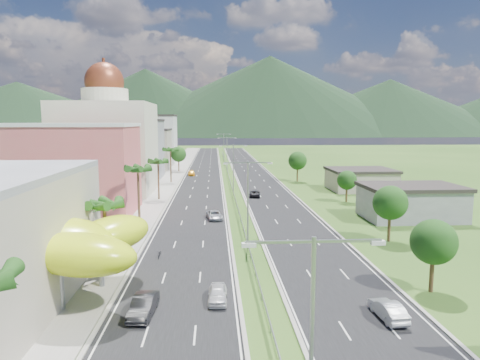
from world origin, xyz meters
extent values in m
plane|color=#2D5119|center=(0.00, 0.00, 0.00)|extent=(500.00, 500.00, 0.00)
cube|color=black|center=(-7.50, 90.00, 0.02)|extent=(11.00, 260.00, 0.04)
cube|color=black|center=(7.50, 90.00, 0.02)|extent=(11.00, 260.00, 0.04)
cube|color=gray|center=(-17.00, 90.00, 0.06)|extent=(7.00, 260.00, 0.12)
cube|color=gray|center=(0.00, 72.00, 0.62)|extent=(0.08, 216.00, 0.28)
cube|color=gray|center=(0.00, 174.00, 0.35)|extent=(0.10, 0.12, 0.70)
cylinder|color=gray|center=(0.00, -25.00, 5.50)|extent=(0.20, 0.20, 11.00)
cube|color=gray|center=(-1.44, -25.00, 10.80)|extent=(2.88, 0.12, 0.12)
cube|color=gray|center=(1.44, -25.00, 10.80)|extent=(2.88, 0.12, 0.12)
cube|color=silver|center=(-2.72, -25.00, 10.70)|extent=(0.60, 0.25, 0.18)
cube|color=silver|center=(2.72, -25.00, 10.70)|extent=(0.60, 0.25, 0.18)
cylinder|color=gray|center=(0.00, 10.00, 5.50)|extent=(0.20, 0.20, 11.00)
cube|color=gray|center=(-1.44, 10.00, 10.80)|extent=(2.88, 0.12, 0.12)
cube|color=gray|center=(1.44, 10.00, 10.80)|extent=(2.88, 0.12, 0.12)
cube|color=silver|center=(-2.72, 10.00, 10.70)|extent=(0.60, 0.25, 0.18)
cube|color=silver|center=(2.72, 10.00, 10.70)|extent=(0.60, 0.25, 0.18)
cylinder|color=gray|center=(0.00, 50.00, 5.50)|extent=(0.20, 0.20, 11.00)
cube|color=gray|center=(-1.44, 50.00, 10.80)|extent=(2.88, 0.12, 0.12)
cube|color=gray|center=(1.44, 50.00, 10.80)|extent=(2.88, 0.12, 0.12)
cube|color=silver|center=(-2.72, 50.00, 10.70)|extent=(0.60, 0.25, 0.18)
cube|color=silver|center=(2.72, 50.00, 10.70)|extent=(0.60, 0.25, 0.18)
cylinder|color=gray|center=(0.00, 95.00, 5.50)|extent=(0.20, 0.20, 11.00)
cube|color=gray|center=(-1.44, 95.00, 10.80)|extent=(2.88, 0.12, 0.12)
cube|color=gray|center=(1.44, 95.00, 10.80)|extent=(2.88, 0.12, 0.12)
cube|color=silver|center=(-2.72, 95.00, 10.70)|extent=(0.60, 0.25, 0.18)
cube|color=silver|center=(2.72, 95.00, 10.70)|extent=(0.60, 0.25, 0.18)
cylinder|color=gray|center=(0.00, 140.00, 5.50)|extent=(0.20, 0.20, 11.00)
cube|color=gray|center=(-1.44, 140.00, 10.80)|extent=(2.88, 0.12, 0.12)
cube|color=gray|center=(1.44, 140.00, 10.80)|extent=(2.88, 0.12, 0.12)
cube|color=silver|center=(-2.72, 140.00, 10.70)|extent=(0.60, 0.25, 0.18)
cube|color=silver|center=(2.72, 140.00, 10.70)|extent=(0.60, 0.25, 0.18)
cylinder|color=gray|center=(-24.00, -2.00, 2.00)|extent=(0.50, 0.50, 4.00)
cylinder|color=gray|center=(-17.00, -7.00, 2.00)|extent=(0.50, 0.50, 4.00)
cylinder|color=gray|center=(-15.00, -2.00, 2.00)|extent=(0.50, 0.50, 4.00)
cube|color=#D7585C|center=(-28.00, 32.00, 7.50)|extent=(20.00, 15.00, 15.00)
cube|color=beige|center=(-28.00, 55.00, 10.00)|extent=(20.00, 20.00, 20.00)
cylinder|color=beige|center=(-28.00, 55.00, 21.50)|extent=(10.00, 10.00, 3.00)
sphere|color=brown|center=(-28.00, 55.00, 24.50)|extent=(8.40, 8.40, 8.40)
cube|color=gray|center=(-27.00, 80.00, 8.00)|extent=(16.00, 15.00, 16.00)
cube|color=#A19A84|center=(-27.00, 102.00, 6.50)|extent=(16.00, 15.00, 13.00)
cube|color=silver|center=(-27.00, 125.00, 9.00)|extent=(16.00, 15.00, 18.00)
cube|color=gray|center=(28.00, 25.00, 2.50)|extent=(15.00, 10.00, 5.00)
cube|color=#A19A84|center=(30.00, 55.00, 2.20)|extent=(14.00, 12.00, 4.40)
cylinder|color=#47301C|center=(-15.50, 2.00, 3.75)|extent=(0.36, 0.36, 7.50)
cylinder|color=#47301C|center=(-15.50, 22.00, 4.50)|extent=(0.36, 0.36, 9.00)
cylinder|color=#47301C|center=(-15.50, 45.00, 4.00)|extent=(0.36, 0.36, 8.00)
cylinder|color=#47301C|center=(-15.50, 70.00, 4.40)|extent=(0.36, 0.36, 8.80)
cylinder|color=#47301C|center=(-15.50, 95.00, 2.45)|extent=(0.40, 0.40, 4.90)
sphere|color=#1F4917|center=(-15.50, 95.00, 5.60)|extent=(4.90, 4.90, 4.90)
cylinder|color=#47301C|center=(16.00, -5.00, 2.10)|extent=(0.40, 0.40, 4.20)
sphere|color=#1F4917|center=(16.00, -5.00, 4.80)|extent=(4.20, 4.20, 4.20)
cylinder|color=#47301C|center=(19.00, 12.00, 2.27)|extent=(0.40, 0.40, 4.55)
sphere|color=#1F4917|center=(19.00, 12.00, 5.20)|extent=(4.55, 4.55, 4.55)
cylinder|color=#47301C|center=(22.00, 40.00, 1.92)|extent=(0.40, 0.40, 3.85)
sphere|color=#1F4917|center=(22.00, 40.00, 4.40)|extent=(3.85, 3.85, 3.85)
cylinder|color=#47301C|center=(18.00, 70.00, 2.45)|extent=(0.40, 0.40, 4.90)
sphere|color=#1F4917|center=(18.00, 70.00, 5.60)|extent=(4.90, 4.90, 4.90)
imported|color=silver|center=(-3.92, -6.05, 0.74)|extent=(1.75, 4.13, 1.39)
imported|color=black|center=(-10.01, -8.40, 0.85)|extent=(2.08, 5.01, 1.61)
imported|color=#989A9F|center=(-4.19, 26.30, 0.72)|extent=(2.96, 5.17, 1.36)
imported|color=gold|center=(-10.93, 84.59, 0.73)|extent=(2.34, 4.91, 1.38)
imported|color=#A7A9AE|center=(9.73, -10.19, 0.77)|extent=(1.90, 4.56, 1.47)
imported|color=black|center=(4.40, 47.02, 0.71)|extent=(2.68, 4.99, 1.33)
imported|color=black|center=(-10.60, 6.68, 0.60)|extent=(0.54, 1.76, 1.12)
camera|label=1|loc=(-4.12, -42.06, 15.72)|focal=32.00mm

